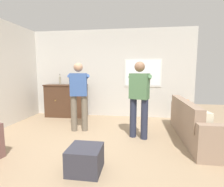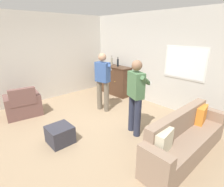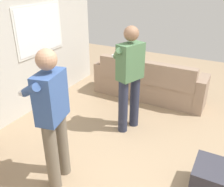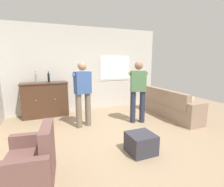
% 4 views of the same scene
% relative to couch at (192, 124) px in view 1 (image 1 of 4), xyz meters
% --- Properties ---
extents(ground, '(10.40, 10.40, 0.00)m').
position_rel_couch_xyz_m(ground, '(-2.03, -0.86, -0.33)').
color(ground, '#9E8466').
extents(wall_back_with_window, '(5.20, 0.15, 2.80)m').
position_rel_couch_xyz_m(wall_back_with_window, '(-2.00, 1.80, 1.07)').
color(wall_back_with_window, beige).
rests_on(wall_back_with_window, ground).
extents(couch, '(0.57, 2.24, 0.85)m').
position_rel_couch_xyz_m(couch, '(0.00, 0.00, 0.00)').
color(couch, gray).
rests_on(couch, ground).
extents(sideboard_cabinet, '(1.35, 0.49, 1.05)m').
position_rel_couch_xyz_m(sideboard_cabinet, '(-3.47, 1.44, 0.20)').
color(sideboard_cabinet, '#472D1E').
rests_on(sideboard_cabinet, ground).
extents(bottle_wine_green, '(0.07, 0.07, 0.34)m').
position_rel_couch_xyz_m(bottle_wine_green, '(-3.68, 1.49, 0.85)').
color(bottle_wine_green, gray).
rests_on(bottle_wine_green, sideboard_cabinet).
extents(bottle_liquor_amber, '(0.07, 0.07, 0.33)m').
position_rel_couch_xyz_m(bottle_liquor_amber, '(-3.33, 1.47, 0.86)').
color(bottle_liquor_amber, black).
rests_on(bottle_liquor_amber, sideboard_cabinet).
extents(ottoman, '(0.48, 0.48, 0.37)m').
position_rel_couch_xyz_m(ottoman, '(-1.94, -1.55, -0.15)').
color(ottoman, '#33333D').
rests_on(ottoman, ground).
extents(person_standing_left, '(0.55, 0.51, 1.68)m').
position_rel_couch_xyz_m(person_standing_left, '(-2.60, 0.18, 0.61)').
color(person_standing_left, '#6B6051').
rests_on(person_standing_left, ground).
extents(person_standing_right, '(0.52, 0.52, 1.68)m').
position_rel_couch_xyz_m(person_standing_right, '(-1.14, -0.09, 0.61)').
color(person_standing_right, '#282D42').
rests_on(person_standing_right, ground).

